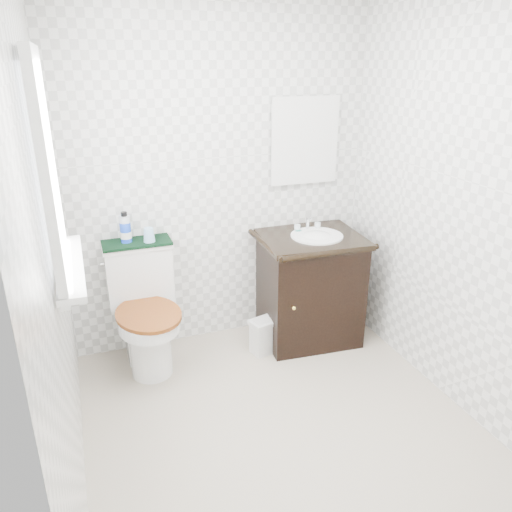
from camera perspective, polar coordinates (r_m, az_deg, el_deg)
floor at (r=3.08m, az=3.16°, el=-19.07°), size 2.40×2.40×0.00m
wall_back at (r=3.55m, az=-4.15°, el=8.52°), size 2.40×0.00×2.40m
wall_front at (r=1.56m, az=22.13°, el=-11.35°), size 2.40×0.00×2.40m
wall_left at (r=2.28m, az=-22.49°, el=-0.76°), size 0.00×2.40×2.40m
wall_right at (r=3.07m, az=22.98°, el=4.69°), size 0.00×2.40×2.40m
window at (r=2.42m, az=-22.88°, el=9.15°), size 0.02×0.70×0.90m
mirror at (r=3.71m, az=5.56°, el=12.95°), size 0.50×0.02×0.60m
toilet at (r=3.51m, az=-12.53°, el=-6.62°), size 0.48×0.67×0.85m
vanity at (r=3.75m, az=6.12°, el=-3.28°), size 0.76×0.67×0.92m
trash_bin at (r=3.65m, az=0.82°, el=-9.12°), size 0.21×0.18×0.26m
towel at (r=3.43m, az=-13.49°, el=1.51°), size 0.45×0.22×0.02m
mouthwash_bottle at (r=3.41m, az=-14.71°, el=3.07°), size 0.07×0.07×0.21m
cup at (r=3.39m, az=-12.14°, el=2.39°), size 0.08×0.08×0.10m
soap_bar at (r=3.66m, az=4.87°, el=2.86°), size 0.07×0.04×0.02m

